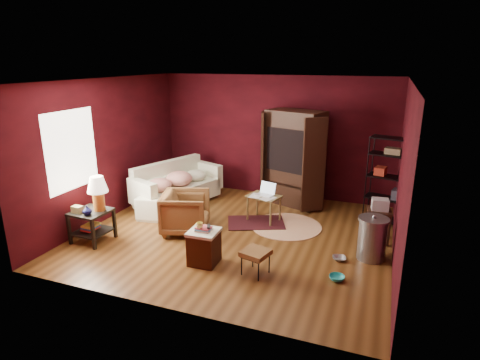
% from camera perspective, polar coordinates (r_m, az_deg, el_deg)
% --- Properties ---
extents(room, '(5.54, 5.04, 2.84)m').
position_cam_1_polar(room, '(7.11, -0.91, 2.67)').
color(room, brown).
rests_on(room, ground).
extents(sofa, '(1.04, 2.41, 0.91)m').
position_cam_1_polar(sofa, '(9.05, -9.10, -0.63)').
color(sofa, silver).
rests_on(sofa, ground).
extents(armchair, '(0.99, 1.02, 0.85)m').
position_cam_1_polar(armchair, '(7.59, -7.77, -4.30)').
color(armchair, black).
rests_on(armchair, ground).
extents(pet_bowl_steel, '(0.23, 0.11, 0.22)m').
position_cam_1_polar(pet_bowl_steel, '(6.81, 13.97, -10.16)').
color(pet_bowl_steel, '#A9ADB0').
rests_on(pet_bowl_steel, ground).
extents(pet_bowl_turquoise, '(0.24, 0.10, 0.23)m').
position_cam_1_polar(pet_bowl_turquoise, '(6.23, 13.66, -12.76)').
color(pet_bowl_turquoise, '#27B4B6').
rests_on(pet_bowl_turquoise, ground).
extents(vase, '(0.18, 0.18, 0.16)m').
position_cam_1_polar(vase, '(7.37, -20.91, -4.07)').
color(vase, '#0C0E3D').
rests_on(vase, side_table).
extents(mug, '(0.11, 0.09, 0.11)m').
position_cam_1_polar(mug, '(6.28, -5.80, -6.33)').
color(mug, '#F6ED78').
rests_on(mug, hamper).
extents(side_table, '(0.63, 0.63, 1.19)m').
position_cam_1_polar(side_table, '(7.52, -19.99, -3.06)').
color(side_table, black).
rests_on(side_table, ground).
extents(sofa_cushions, '(1.47, 2.22, 0.87)m').
position_cam_1_polar(sofa_cushions, '(9.05, -9.12, -0.84)').
color(sofa_cushions, silver).
rests_on(sofa_cushions, sofa).
extents(hamper, '(0.47, 0.47, 0.64)m').
position_cam_1_polar(hamper, '(6.47, -5.13, -9.36)').
color(hamper, '#451E0F').
rests_on(hamper, ground).
extents(footstool, '(0.46, 0.46, 0.39)m').
position_cam_1_polar(footstool, '(6.13, 2.24, -10.44)').
color(footstool, black).
rests_on(footstool, ground).
extents(rug_round, '(1.49, 1.49, 0.01)m').
position_cam_1_polar(rug_round, '(7.95, 6.61, -6.52)').
color(rug_round, beige).
rests_on(rug_round, ground).
extents(rug_oriental, '(1.31, 1.11, 0.01)m').
position_cam_1_polar(rug_oriental, '(8.04, 2.29, -6.05)').
color(rug_oriental, '#451219').
rests_on(rug_oriental, ground).
extents(laptop_desk, '(0.72, 0.61, 0.78)m').
position_cam_1_polar(laptop_desk, '(8.01, 3.47, -2.60)').
color(laptop_desk, brown).
rests_on(laptop_desk, ground).
extents(tv_armoire, '(1.56, 1.18, 2.09)m').
position_cam_1_polar(tv_armoire, '(8.89, 7.63, 3.35)').
color(tv_armoire, black).
rests_on(tv_armoire, ground).
extents(wire_shelving, '(0.91, 0.55, 1.74)m').
position_cam_1_polar(wire_shelving, '(8.21, 20.66, 0.29)').
color(wire_shelving, black).
rests_on(wire_shelving, ground).
extents(small_stand, '(0.45, 0.45, 0.80)m').
position_cam_1_polar(small_stand, '(7.48, 19.22, -4.03)').
color(small_stand, black).
rests_on(small_stand, ground).
extents(trash_can, '(0.50, 0.50, 0.77)m').
position_cam_1_polar(trash_can, '(6.90, 18.27, -7.87)').
color(trash_can, gray).
rests_on(trash_can, ground).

